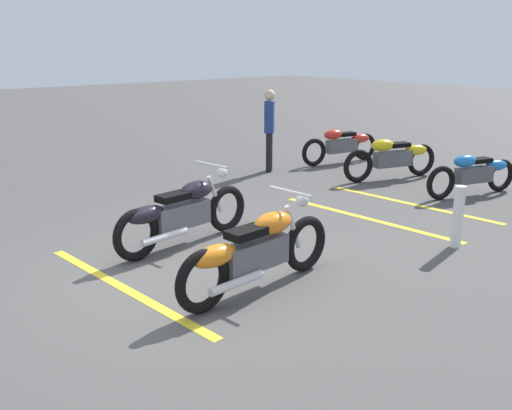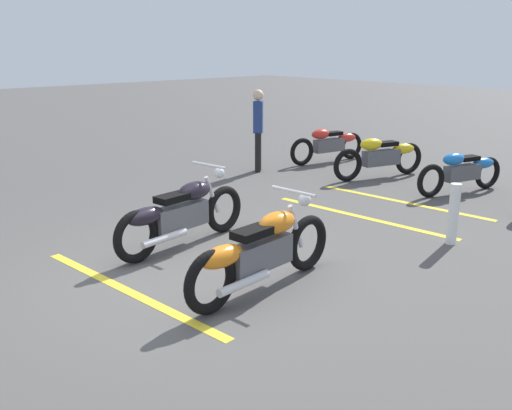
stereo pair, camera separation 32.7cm
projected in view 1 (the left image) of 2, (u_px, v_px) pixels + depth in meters
name	position (u px, v px, depth m)	size (l,w,h in m)	color
ground_plane	(184.00, 275.00, 6.64)	(60.00, 60.00, 0.00)	#514F4C
motorcycle_bright_foreground	(255.00, 251.00, 6.09)	(2.23, 0.62, 1.04)	black
motorcycle_dark_foreground	(181.00, 213.00, 7.47)	(2.23, 0.65, 1.04)	black
motorcycle_row_center	(475.00, 173.00, 10.02)	(1.93, 0.64, 0.74)	black
motorcycle_row_right	(393.00, 157.00, 11.23)	(2.09, 0.72, 0.81)	black
motorcycle_row_far_right	(342.00, 144.00, 12.76)	(2.02, 0.49, 0.77)	black
bystander_near_row	(269.00, 126.00, 11.74)	(0.30, 0.30, 1.70)	black
bollard_post	(458.00, 217.00, 7.45)	(0.14, 0.14, 0.83)	white
parking_stripe_near	(124.00, 288.00, 6.28)	(3.20, 0.12, 0.01)	yellow
parking_stripe_mid	(367.00, 218.00, 8.77)	(3.20, 0.12, 0.01)	yellow
parking_stripe_far	(411.00, 204.00, 9.57)	(3.20, 0.12, 0.01)	yellow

